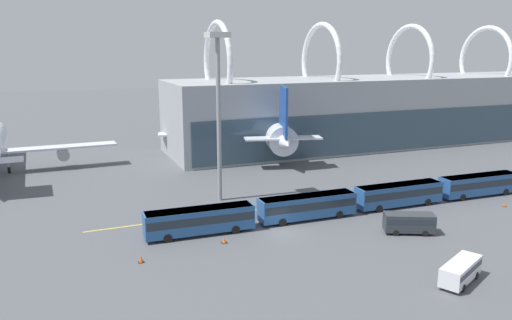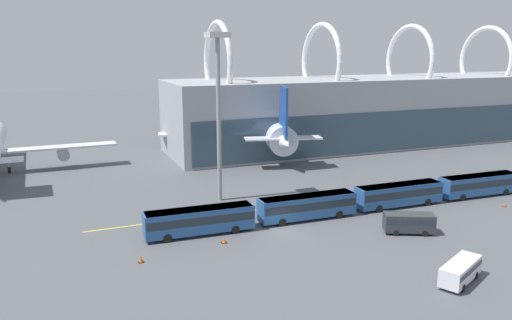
{
  "view_description": "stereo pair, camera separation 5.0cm",
  "coord_description": "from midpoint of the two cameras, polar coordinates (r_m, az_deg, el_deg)",
  "views": [
    {
      "loc": [
        -23.49,
        -49.95,
        21.12
      ],
      "look_at": [
        4.63,
        20.5,
        4.0
      ],
      "focal_mm": 35.0,
      "sensor_mm": 36.0,
      "label": 1
    },
    {
      "loc": [
        -23.44,
        -49.97,
        21.12
      ],
      "look_at": [
        4.63,
        20.5,
        4.0
      ],
      "focal_mm": 35.0,
      "sensor_mm": 36.0,
      "label": 2
    }
  ],
  "objects": [
    {
      "name": "lane_stripe_0",
      "position": [
        66.41,
        -1.08,
        -5.82
      ],
      "size": [
        7.31,
        0.5,
        0.01
      ],
      "primitive_type": "cube",
      "rotation": [
        0.0,
        0.0,
        -0.03
      ],
      "color": "yellow",
      "rests_on": "ground_plane"
    },
    {
      "name": "shuttle_bus_3",
      "position": [
        79.33,
        24.16,
        -2.48
      ],
      "size": [
        12.77,
        2.92,
        3.13
      ],
      "rotation": [
        0.0,
        0.0,
        -0.03
      ],
      "color": "#285693",
      "rests_on": "ground_plane"
    },
    {
      "name": "terminal_building",
      "position": [
        127.51,
        20.8,
        5.9
      ],
      "size": [
        132.03,
        20.96,
        26.33
      ],
      "color": "#9EA3A8",
      "rests_on": "ground_plane"
    },
    {
      "name": "airliner_at_gate_far",
      "position": [
        104.29,
        1.47,
        3.79
      ],
      "size": [
        44.92,
        43.28,
        14.56
      ],
      "rotation": [
        0.0,
        0.0,
        1.32
      ],
      "color": "silver",
      "rests_on": "ground_plane"
    },
    {
      "name": "floodlight_mast",
      "position": [
        68.14,
        -4.32,
        8.49
      ],
      "size": [
        2.9,
        2.9,
        23.13
      ],
      "color": "gray",
      "rests_on": "ground_plane"
    },
    {
      "name": "lane_stripe_1",
      "position": [
        62.89,
        -14.07,
        -7.3
      ],
      "size": [
        11.17,
        0.47,
        0.01
      ],
      "primitive_type": "cube",
      "rotation": [
        0.0,
        0.0,
        0.02
      ],
      "color": "yellow",
      "rests_on": "ground_plane"
    },
    {
      "name": "traffic_cone_2",
      "position": [
        75.91,
        26.58,
        -4.56
      ],
      "size": [
        0.46,
        0.46,
        0.68
      ],
      "color": "black",
      "rests_on": "ground_plane"
    },
    {
      "name": "traffic_cone_1",
      "position": [
        52.4,
        -12.99,
        -10.97
      ],
      "size": [
        0.57,
        0.57,
        0.73
      ],
      "color": "black",
      "rests_on": "ground_plane"
    },
    {
      "name": "shuttle_bus_0",
      "position": [
        58.07,
        -6.45,
        -6.75
      ],
      "size": [
        12.77,
        2.94,
        3.13
      ],
      "rotation": [
        0.0,
        0.0,
        -0.03
      ],
      "color": "#285693",
      "rests_on": "ground_plane"
    },
    {
      "name": "shuttle_bus_2",
      "position": [
        70.37,
        16.03,
        -3.69
      ],
      "size": [
        12.72,
        2.72,
        3.13
      ],
      "rotation": [
        0.0,
        0.0,
        -0.01
      ],
      "color": "#285693",
      "rests_on": "ground_plane"
    },
    {
      "name": "traffic_cone_0",
      "position": [
        56.0,
        -3.65,
        -9.15
      ],
      "size": [
        0.65,
        0.65,
        0.59
      ],
      "color": "black",
      "rests_on": "ground_plane"
    },
    {
      "name": "shuttle_bus_1",
      "position": [
        63.0,
        5.91,
        -5.16
      ],
      "size": [
        12.73,
        2.76,
        3.13
      ],
      "rotation": [
        0.0,
        0.0,
        -0.01
      ],
      "color": "#285693",
      "rests_on": "ground_plane"
    },
    {
      "name": "ground_plane",
      "position": [
        59.1,
        3.25,
        -8.24
      ],
      "size": [
        440.0,
        440.0,
        0.0
      ],
      "primitive_type": "plane",
      "color": "#515459"
    },
    {
      "name": "service_van_crossing",
      "position": [
        50.44,
        22.36,
        -11.56
      ],
      "size": [
        6.0,
        4.27,
        2.01
      ],
      "rotation": [
        0.0,
        0.0,
        3.6
      ],
      "color": "silver",
      "rests_on": "ground_plane"
    },
    {
      "name": "service_van_foreground",
      "position": [
        60.95,
        17.1,
        -6.77
      ],
      "size": [
        6.06,
        4.35,
        2.34
      ],
      "rotation": [
        0.0,
        0.0,
        2.7
      ],
      "color": "#2D3338",
      "rests_on": "ground_plane"
    }
  ]
}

